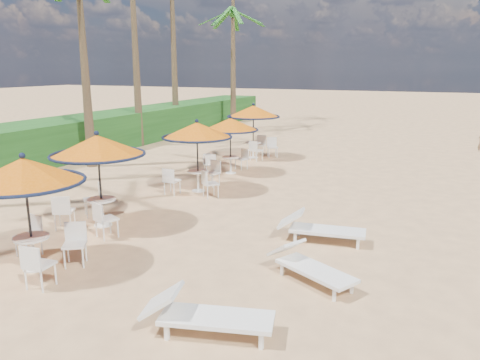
# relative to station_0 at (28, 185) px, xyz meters

# --- Properties ---
(ground) EXTENTS (160.00, 160.00, 0.00)m
(ground) POSITION_rel_station_0_xyz_m (4.58, -0.21, -1.86)
(ground) COLOR tan
(ground) RESTS_ON ground
(scrub_hedge) EXTENTS (3.00, 40.00, 1.80)m
(scrub_hedge) POSITION_rel_station_0_xyz_m (-8.92, 10.79, -0.96)
(scrub_hedge) COLOR #194716
(scrub_hedge) RESTS_ON ground
(station_0) EXTENTS (2.44, 2.44, 2.55)m
(station_0) POSITION_rel_station_0_xyz_m (0.00, 0.00, 0.00)
(station_0) COLOR black
(station_0) RESTS_ON ground
(station_1) EXTENTS (2.50, 2.50, 2.61)m
(station_1) POSITION_rel_station_0_xyz_m (-0.63, 2.80, 0.05)
(station_1) COLOR black
(station_1) RESTS_ON ground
(station_2) EXTENTS (2.41, 2.41, 2.52)m
(station_2) POSITION_rel_station_0_xyz_m (0.06, 7.06, -0.02)
(station_2) COLOR black
(station_2) RESTS_ON ground
(station_3) EXTENTS (2.25, 2.30, 2.35)m
(station_3) POSITION_rel_station_0_xyz_m (-0.18, 10.09, -0.14)
(station_3) COLOR black
(station_3) RESTS_ON ground
(station_4) EXTENTS (2.49, 2.49, 2.59)m
(station_4) POSITION_rel_station_0_xyz_m (-0.48, 13.60, 0.03)
(station_4) COLOR black
(station_4) RESTS_ON ground
(lounger_near) EXTENTS (2.24, 1.19, 0.77)m
(lounger_near) POSITION_rel_station_0_xyz_m (4.48, -0.76, -1.50)
(lounger_near) COLOR white
(lounger_near) RESTS_ON ground
(lounger_mid) EXTENTS (2.07, 1.50, 0.72)m
(lounger_mid) POSITION_rel_station_0_xyz_m (5.49, 1.85, -1.52)
(lounger_mid) COLOR white
(lounger_mid) RESTS_ON ground
(lounger_far) EXTENTS (2.21, 0.95, 0.77)m
(lounger_far) POSITION_rel_station_0_xyz_m (5.11, 4.07, -1.50)
(lounger_far) COLOR white
(lounger_far) RESTS_ON ground
(palm_6) EXTENTS (5.00, 5.00, 7.98)m
(palm_6) POSITION_rel_station_0_xyz_m (-6.11, 23.34, 5.39)
(palm_6) COLOR brown
(palm_6) RESTS_ON ground
(person) EXTENTS (0.20, 0.31, 0.84)m
(person) POSITION_rel_station_0_xyz_m (9.41, 19.86, -1.44)
(person) COLOR brown
(person) RESTS_ON ground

